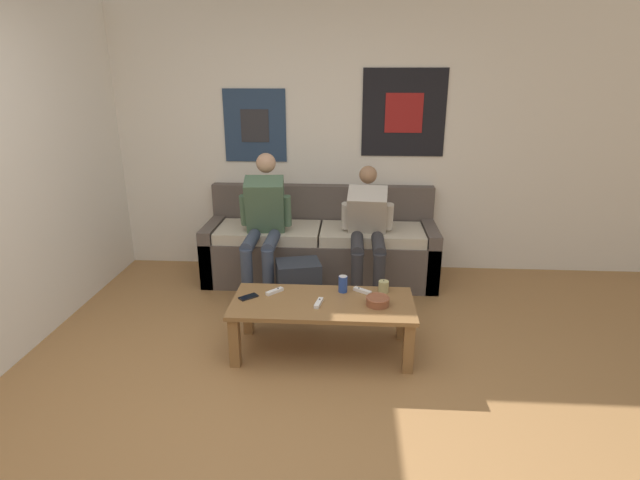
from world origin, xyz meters
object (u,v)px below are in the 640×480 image
game_controller_near_right (362,291)px  pillar_candle (384,286)px  drink_can_blue (343,284)px  couch (321,248)px  person_seated_teen (368,229)px  cell_phone (249,297)px  game_controller_far_center (275,291)px  backpack (299,288)px  ceramic_bowl (378,300)px  game_controller_near_left (319,303)px  coffee_table (323,310)px  person_seated_adult (263,221)px

game_controller_near_right → pillar_candle: bearing=7.9°
pillar_candle → drink_can_blue: drink_can_blue is taller
couch → drink_can_blue: 1.23m
person_seated_teen → cell_phone: bearing=-131.8°
person_seated_teen → game_controller_far_center: size_ratio=8.70×
backpack → pillar_candle: bearing=-32.5°
couch → ceramic_bowl: bearing=-70.9°
backpack → game_controller_near_right: backpack is taller
ceramic_bowl → game_controller_far_center: size_ratio=1.30×
backpack → cell_phone: backpack is taller
game_controller_near_left → person_seated_teen: bearing=71.0°
coffee_table → person_seated_adult: person_seated_adult is taller
cell_phone → game_controller_near_left: bearing=-8.8°
cell_phone → ceramic_bowl: bearing=-3.8°
ceramic_bowl → drink_can_blue: bearing=140.3°
couch → backpack: 0.76m
game_controller_near_right → cell_phone: game_controller_near_right is taller
person_seated_adult → pillar_candle: bearing=-38.6°
person_seated_adult → backpack: (0.35, -0.39, -0.47)m
coffee_table → backpack: backpack is taller
coffee_table → couch: bearing=94.1°
couch → cell_phone: bearing=-108.0°
game_controller_near_left → couch: bearing=93.0°
game_controller_far_center → pillar_candle: bearing=5.1°
game_controller_near_right → person_seated_adult: bearing=136.0°
coffee_table → drink_can_blue: 0.26m
game_controller_near_right → game_controller_far_center: same height
drink_can_blue → person_seated_adult: bearing=130.9°
ceramic_bowl → game_controller_near_right: (-0.10, 0.20, -0.02)m
person_seated_teen → game_controller_far_center: person_seated_teen is taller
couch → coffee_table: (0.10, -1.37, 0.03)m
game_controller_near_right → game_controller_near_left: bearing=-144.3°
person_seated_teen → ceramic_bowl: (0.05, -1.03, -0.20)m
coffee_table → game_controller_far_center: bearing=161.2°
game_controller_near_right → backpack: bearing=139.1°
ceramic_bowl → cell_phone: size_ratio=1.16×
person_seated_adult → drink_can_blue: size_ratio=10.00×
couch → pillar_candle: 1.30m
game_controller_far_center → backpack: bearing=76.1°
coffee_table → person_seated_teen: size_ratio=1.15×
drink_can_blue → person_seated_teen: bearing=76.6°
person_seated_teen → game_controller_near_right: person_seated_teen is taller
coffee_table → pillar_candle: 0.49m
cell_phone → coffee_table: bearing=-3.3°
cell_phone → person_seated_adult: bearing=92.9°
game_controller_far_center → cell_phone: (-0.18, -0.09, -0.01)m
game_controller_near_left → cell_phone: size_ratio=1.02×
coffee_table → game_controller_near_left: 0.09m
ceramic_bowl → game_controller_near_right: ceramic_bowl is taller
person_seated_adult → couch: bearing=36.5°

